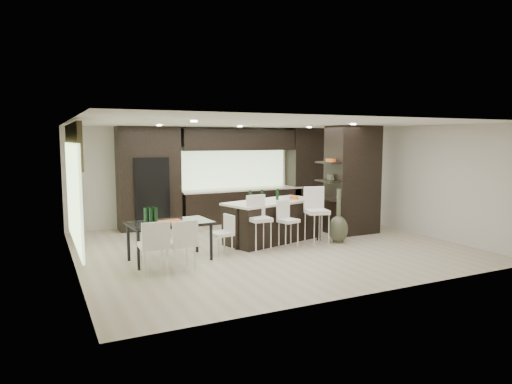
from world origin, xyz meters
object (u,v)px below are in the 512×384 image
floor_vase (338,216)px  chair_near (181,247)px  stool_left (260,230)px  chair_end (221,236)px  kitchen_island (272,221)px  stool_right (317,222)px  chair_far (154,249)px  bench (288,221)px  dining_table (170,241)px  stool_mid (288,229)px

floor_vase → chair_near: bearing=-170.9°
stool_left → chair_end: (-0.80, 0.17, -0.11)m
kitchen_island → stool_right: size_ratio=2.17×
stool_right → chair_far: bearing=-158.6°
bench → chair_far: size_ratio=1.33×
stool_left → chair_far: stool_left is taller
chair_far → bench: bearing=31.8°
dining_table → stool_right: bearing=-6.9°
stool_mid → stool_right: stool_right is taller
bench → floor_vase: (0.27, -1.84, 0.39)m
stool_mid → chair_far: (-3.07, -0.63, 0.02)m
stool_mid → stool_left: bearing=167.7°
chair_near → stool_mid: bearing=8.3°
stool_left → stool_mid: size_ratio=1.15×
kitchen_island → stool_right: (0.70, -0.83, 0.05)m
chair_near → chair_far: size_ratio=0.98×
floor_vase → dining_table: bearing=178.0°
dining_table → chair_near: size_ratio=1.83×
stool_left → chair_near: size_ratio=1.11×
stool_mid → dining_table: (-2.58, 0.14, -0.04)m
bench → chair_near: (-3.63, -2.47, 0.21)m
kitchen_island → chair_end: kitchen_island is taller
stool_left → floor_vase: (2.03, 0.03, 0.14)m
stool_mid → chair_end: (-1.50, 0.14, -0.04)m
kitchen_island → floor_vase: floor_vase is taller
bench → stool_mid: bearing=-97.9°
stool_left → chair_end: size_ratio=1.28×
stool_mid → dining_table: bearing=162.4°
chair_near → dining_table: bearing=84.8°
chair_end → floor_vase: bearing=-100.7°
floor_vase → chair_end: 2.84m
chair_far → chair_end: chair_far is taller
bench → dining_table: bearing=-133.0°
kitchen_island → stool_left: stool_left is taller
chair_end → dining_table: bearing=82.1°
chair_near → chair_far: (-0.50, -0.01, 0.01)m
floor_vase → chair_far: floor_vase is taller
floor_vase → dining_table: (-3.90, 0.14, -0.24)m
stool_right → chair_near: size_ratio=1.22×
stool_left → stool_right: bearing=-1.2°
kitchen_island → stool_mid: bearing=-106.1°
chair_far → stool_mid: bearing=12.4°
stool_left → floor_vase: floor_vase is taller
stool_mid → stool_right: 0.71m
bench → chair_near: 4.40m
kitchen_island → dining_table: kitchen_island is taller
stool_right → bench: 1.95m
kitchen_island → chair_end: 1.63m
stool_left → chair_far: (-2.37, -0.60, -0.04)m
floor_vase → dining_table: size_ratio=0.78×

